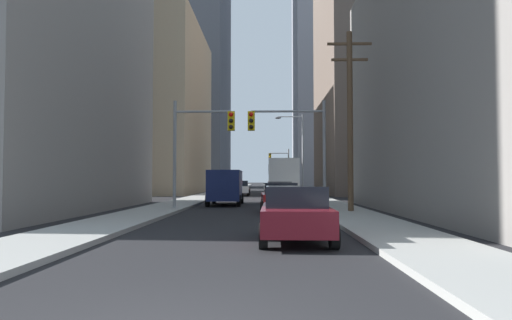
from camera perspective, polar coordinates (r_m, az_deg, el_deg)
sidewalk_left at (r=55.13m, az=-4.66°, el=-4.06°), size 2.67×160.00×0.15m
sidewalk_right at (r=54.96m, az=5.41°, el=-4.06°), size 2.67×160.00×0.15m
city_bus at (r=42.37m, az=3.33°, el=-2.07°), size 2.67×11.53×3.40m
cargo_van_navy at (r=29.84m, az=-3.83°, el=-3.19°), size 2.16×5.25×2.26m
sedan_maroon at (r=12.56m, az=4.95°, el=-6.69°), size 1.95×4.23×1.52m
sedan_red at (r=23.03m, az=3.02°, el=-4.72°), size 1.96×4.27×1.52m
sedan_blue at (r=31.17m, az=2.95°, el=-4.10°), size 1.95×4.23×1.52m
sedan_white at (r=46.81m, az=-1.99°, el=-3.52°), size 1.95×4.24×1.52m
traffic_signal_near_left at (r=25.09m, az=-6.96°, el=2.92°), size 3.38×0.44×6.00m
traffic_signal_near_right at (r=24.86m, az=4.36°, el=3.06°), size 4.25×0.44×6.00m
traffic_signal_far_right at (r=65.58m, az=3.02°, el=-0.36°), size 2.97×0.44×6.00m
utility_pole_right at (r=23.09m, az=11.69°, el=5.33°), size 2.20×0.28×9.04m
street_lamp_right at (r=40.97m, az=5.30°, el=1.62°), size 2.57×0.32×7.50m
building_left_mid_office at (r=58.05m, az=-16.63°, el=5.96°), size 19.60×21.15×20.04m
building_left_far_tower at (r=98.69m, az=-10.52°, el=15.02°), size 22.63×23.70×62.27m
building_right_mid_block at (r=56.28m, az=18.29°, el=12.24°), size 19.31×18.93×31.57m
building_right_far_highrise at (r=102.75m, az=10.80°, el=14.63°), size 20.73×19.28×63.35m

